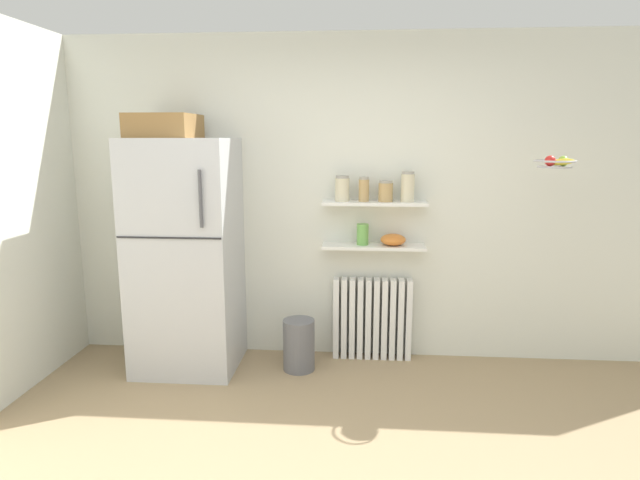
{
  "coord_description": "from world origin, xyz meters",
  "views": [
    {
      "loc": [
        0.19,
        -2.28,
        1.8
      ],
      "look_at": [
        -0.12,
        1.6,
        1.05
      ],
      "focal_mm": 29.94,
      "sensor_mm": 36.0,
      "label": 1
    }
  ],
  "objects_px": {
    "shelf_bowl": "(393,240)",
    "storage_jar_0": "(342,189)",
    "trash_bin": "(299,345)",
    "hanging_fruit_basket": "(556,162)",
    "storage_jar_2": "(386,191)",
    "vase": "(363,234)",
    "refrigerator": "(185,251)",
    "radiator": "(372,319)",
    "storage_jar_1": "(364,189)",
    "storage_jar_3": "(408,187)"
  },
  "relations": [
    {
      "from": "shelf_bowl",
      "to": "storage_jar_0",
      "type": "bearing_deg",
      "value": 180.0
    },
    {
      "from": "trash_bin",
      "to": "hanging_fruit_basket",
      "type": "xyz_separation_m",
      "value": [
        1.79,
        -0.14,
        1.43
      ]
    },
    {
      "from": "storage_jar_0",
      "to": "storage_jar_2",
      "type": "relative_size",
      "value": 1.22
    },
    {
      "from": "storage_jar_0",
      "to": "storage_jar_2",
      "type": "bearing_deg",
      "value": 0.0
    },
    {
      "from": "vase",
      "to": "hanging_fruit_basket",
      "type": "height_order",
      "value": "hanging_fruit_basket"
    },
    {
      "from": "storage_jar_2",
      "to": "refrigerator",
      "type": "bearing_deg",
      "value": -171.36
    },
    {
      "from": "refrigerator",
      "to": "hanging_fruit_basket",
      "type": "height_order",
      "value": "refrigerator"
    },
    {
      "from": "storage_jar_0",
      "to": "refrigerator",
      "type": "bearing_deg",
      "value": -168.98
    },
    {
      "from": "radiator",
      "to": "vase",
      "type": "relative_size",
      "value": 4.02
    },
    {
      "from": "storage_jar_2",
      "to": "shelf_bowl",
      "type": "distance_m",
      "value": 0.39
    },
    {
      "from": "storage_jar_1",
      "to": "storage_jar_2",
      "type": "distance_m",
      "value": 0.17
    },
    {
      "from": "vase",
      "to": "trash_bin",
      "type": "xyz_separation_m",
      "value": [
        -0.49,
        -0.25,
        -0.84
      ]
    },
    {
      "from": "trash_bin",
      "to": "storage_jar_1",
      "type": "bearing_deg",
      "value": 27.21
    },
    {
      "from": "shelf_bowl",
      "to": "storage_jar_1",
      "type": "bearing_deg",
      "value": 180.0
    },
    {
      "from": "storage_jar_1",
      "to": "hanging_fruit_basket",
      "type": "bearing_deg",
      "value": -16.55
    },
    {
      "from": "radiator",
      "to": "storage_jar_1",
      "type": "bearing_deg",
      "value": -160.45
    },
    {
      "from": "radiator",
      "to": "vase",
      "type": "bearing_deg",
      "value": -161.38
    },
    {
      "from": "storage_jar_0",
      "to": "hanging_fruit_basket",
      "type": "xyz_separation_m",
      "value": [
        1.47,
        -0.39,
        0.23
      ]
    },
    {
      "from": "storage_jar_1",
      "to": "storage_jar_3",
      "type": "xyz_separation_m",
      "value": [
        0.34,
        -0.0,
        0.02
      ]
    },
    {
      "from": "refrigerator",
      "to": "vase",
      "type": "relative_size",
      "value": 11.8
    },
    {
      "from": "refrigerator",
      "to": "hanging_fruit_basket",
      "type": "distance_m",
      "value": 2.77
    },
    {
      "from": "storage_jar_3",
      "to": "shelf_bowl",
      "type": "distance_m",
      "value": 0.43
    },
    {
      "from": "storage_jar_0",
      "to": "trash_bin",
      "type": "xyz_separation_m",
      "value": [
        -0.32,
        -0.25,
        -1.2
      ]
    },
    {
      "from": "storage_jar_1",
      "to": "hanging_fruit_basket",
      "type": "relative_size",
      "value": 0.69
    },
    {
      "from": "refrigerator",
      "to": "storage_jar_0",
      "type": "relative_size",
      "value": 9.81
    },
    {
      "from": "refrigerator",
      "to": "radiator",
      "type": "bearing_deg",
      "value": 10.28
    },
    {
      "from": "refrigerator",
      "to": "storage_jar_1",
      "type": "height_order",
      "value": "refrigerator"
    },
    {
      "from": "storage_jar_0",
      "to": "trash_bin",
      "type": "height_order",
      "value": "storage_jar_0"
    },
    {
      "from": "trash_bin",
      "to": "storage_jar_3",
      "type": "bearing_deg",
      "value": 16.92
    },
    {
      "from": "refrigerator",
      "to": "shelf_bowl",
      "type": "xyz_separation_m",
      "value": [
        1.61,
        0.23,
        0.07
      ]
    },
    {
      "from": "vase",
      "to": "trash_bin",
      "type": "distance_m",
      "value": 1.0
    },
    {
      "from": "radiator",
      "to": "vase",
      "type": "xyz_separation_m",
      "value": [
        -0.09,
        -0.03,
        0.71
      ]
    },
    {
      "from": "storage_jar_1",
      "to": "storage_jar_2",
      "type": "height_order",
      "value": "storage_jar_1"
    },
    {
      "from": "shelf_bowl",
      "to": "hanging_fruit_basket",
      "type": "relative_size",
      "value": 0.72
    },
    {
      "from": "storage_jar_0",
      "to": "vase",
      "type": "distance_m",
      "value": 0.4
    },
    {
      "from": "radiator",
      "to": "storage_jar_2",
      "type": "bearing_deg",
      "value": -19.55
    },
    {
      "from": "storage_jar_2",
      "to": "trash_bin",
      "type": "relative_size",
      "value": 0.41
    },
    {
      "from": "radiator",
      "to": "storage_jar_1",
      "type": "height_order",
      "value": "storage_jar_1"
    },
    {
      "from": "refrigerator",
      "to": "shelf_bowl",
      "type": "distance_m",
      "value": 1.63
    },
    {
      "from": "storage_jar_1",
      "to": "storage_jar_2",
      "type": "relative_size",
      "value": 1.16
    },
    {
      "from": "refrigerator",
      "to": "vase",
      "type": "bearing_deg",
      "value": 9.72
    },
    {
      "from": "refrigerator",
      "to": "shelf_bowl",
      "type": "height_order",
      "value": "refrigerator"
    },
    {
      "from": "radiator",
      "to": "shelf_bowl",
      "type": "xyz_separation_m",
      "value": [
        0.15,
        -0.03,
        0.67
      ]
    },
    {
      "from": "storage_jar_0",
      "to": "storage_jar_1",
      "type": "height_order",
      "value": "storage_jar_0"
    },
    {
      "from": "radiator",
      "to": "trash_bin",
      "type": "height_order",
      "value": "radiator"
    },
    {
      "from": "trash_bin",
      "to": "hanging_fruit_basket",
      "type": "bearing_deg",
      "value": -4.32
    },
    {
      "from": "storage_jar_0",
      "to": "shelf_bowl",
      "type": "height_order",
      "value": "storage_jar_0"
    },
    {
      "from": "refrigerator",
      "to": "trash_bin",
      "type": "distance_m",
      "value": 1.15
    },
    {
      "from": "storage_jar_3",
      "to": "vase",
      "type": "relative_size",
      "value": 1.41
    },
    {
      "from": "radiator",
      "to": "vase",
      "type": "height_order",
      "value": "vase"
    }
  ]
}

